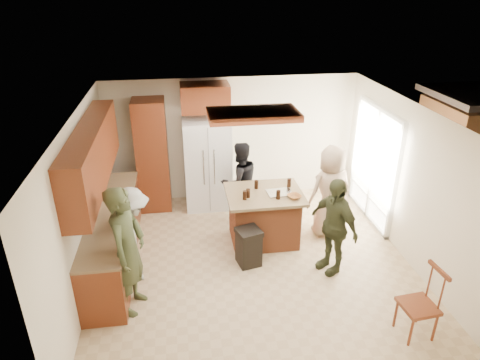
{
  "coord_description": "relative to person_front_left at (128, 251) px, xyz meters",
  "views": [
    {
      "loc": [
        -1.05,
        -5.61,
        4.19
      ],
      "look_at": [
        -0.11,
        0.76,
        1.15
      ],
      "focal_mm": 32.0,
      "sensor_mm": 36.0,
      "label": 1
    }
  ],
  "objects": [
    {
      "name": "person_counter",
      "position": [
        0.0,
        0.68,
        -0.18
      ],
      "size": [
        0.56,
        1.02,
        1.5
      ],
      "primitive_type": "imported",
      "rotation": [
        0.0,
        0.0,
        1.69
      ],
      "color": "gray",
      "rests_on": "ground"
    },
    {
      "name": "person_behind_right",
      "position": [
        3.32,
        1.47,
        -0.1
      ],
      "size": [
        0.9,
        0.69,
        1.66
      ],
      "primitive_type": "imported",
      "rotation": [
        0.0,
        0.0,
        3.35
      ],
      "color": "tan",
      "rests_on": "ground"
    },
    {
      "name": "room_shell",
      "position": [
        6.2,
        2.37,
        -0.07
      ],
      "size": [
        8.0,
        5.2,
        5.0
      ],
      "color": "tan",
      "rests_on": "ground"
    },
    {
      "name": "spindle_chair",
      "position": [
        3.64,
        -1.06,
        -0.48
      ],
      "size": [
        0.46,
        0.46,
        0.99
      ],
      "color": "maroon",
      "rests_on": "ground"
    },
    {
      "name": "refrigerator",
      "position": [
        1.28,
        2.85,
        -0.03
      ],
      "size": [
        0.9,
        0.76,
        1.8
      ],
      "color": "white",
      "rests_on": "ground"
    },
    {
      "name": "kitchen_island",
      "position": [
        2.12,
        1.39,
        -0.46
      ],
      "size": [
        1.28,
        1.03,
        0.93
      ],
      "color": "brown",
      "rests_on": "ground"
    },
    {
      "name": "person_behind_left",
      "position": [
        1.83,
        2.21,
        -0.16
      ],
      "size": [
        0.86,
        0.69,
        1.54
      ],
      "primitive_type": "imported",
      "rotation": [
        0.0,
        0.0,
        3.49
      ],
      "color": "black",
      "rests_on": "ground"
    },
    {
      "name": "island_items",
      "position": [
        2.32,
        1.29,
        0.04
      ],
      "size": [
        0.99,
        0.61,
        0.15
      ],
      "color": "silver",
      "rests_on": "kitchen_island"
    },
    {
      "name": "left_cabinetry",
      "position": [
        -0.41,
        1.13,
        0.02
      ],
      "size": [
        0.64,
        3.0,
        2.3
      ],
      "color": "maroon",
      "rests_on": "ground"
    },
    {
      "name": "person_front_left",
      "position": [
        0.0,
        0.0,
        0.0
      ],
      "size": [
        0.67,
        0.79,
        1.86
      ],
      "primitive_type": "imported",
      "rotation": [
        0.0,
        0.0,
        1.28
      ],
      "color": "#363D24",
      "rests_on": "ground"
    },
    {
      "name": "trash_bin",
      "position": [
        1.75,
        0.75,
        -0.61
      ],
      "size": [
        0.45,
        0.45,
        0.63
      ],
      "color": "black",
      "rests_on": "ground"
    },
    {
      "name": "person_side_right",
      "position": [
        3.0,
        0.43,
        -0.14
      ],
      "size": [
        0.82,
        1.04,
        1.58
      ],
      "primitive_type": "imported",
      "rotation": [
        0.0,
        0.0,
        -1.14
      ],
      "color": "#343921",
      "rests_on": "ground"
    },
    {
      "name": "back_wall_units",
      "position": [
        0.5,
        2.93,
        0.45
      ],
      "size": [
        1.8,
        0.6,
        2.45
      ],
      "color": "maroon",
      "rests_on": "ground"
    }
  ]
}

